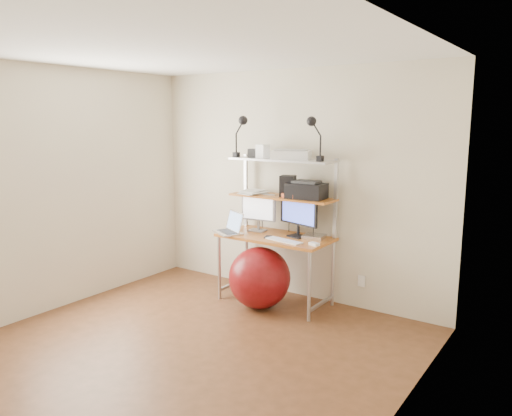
% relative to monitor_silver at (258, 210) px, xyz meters
% --- Properties ---
extents(room, '(3.60, 3.60, 3.60)m').
position_rel_monitor_silver_xyz_m(room, '(0.28, -1.53, 0.27)').
color(room, brown).
rests_on(room, ground).
extents(computer_desk, '(1.20, 0.60, 1.57)m').
position_rel_monitor_silver_xyz_m(computer_desk, '(0.28, -0.03, -0.02)').
color(computer_desk, '#B05F22').
rests_on(computer_desk, ground).
extents(desktop, '(1.20, 0.60, 0.00)m').
position_rel_monitor_silver_xyz_m(desktop, '(0.28, -0.09, -0.24)').
color(desktop, '#B05F22').
rests_on(desktop, computer_desk).
extents(mid_shelf, '(1.18, 0.34, 0.00)m').
position_rel_monitor_silver_xyz_m(mid_shelf, '(0.28, 0.04, 0.17)').
color(mid_shelf, '#B05F22').
rests_on(mid_shelf, computer_desk).
extents(top_shelf, '(1.18, 0.34, 0.00)m').
position_rel_monitor_silver_xyz_m(top_shelf, '(0.28, 0.04, 0.57)').
color(top_shelf, '#AFAFB4').
rests_on(top_shelf, computer_desk).
extents(floor, '(3.60, 3.60, 0.00)m').
position_rel_monitor_silver_xyz_m(floor, '(0.28, -1.53, -0.98)').
color(floor, brown).
rests_on(floor, ground).
extents(wall_outlet, '(0.08, 0.01, 0.12)m').
position_rel_monitor_silver_xyz_m(wall_outlet, '(1.13, 0.25, -0.68)').
color(wall_outlet, white).
rests_on(wall_outlet, room).
extents(monitor_silver, '(0.41, 0.16, 0.45)m').
position_rel_monitor_silver_xyz_m(monitor_silver, '(0.00, 0.00, 0.00)').
color(monitor_silver, '#A9A9AD').
rests_on(monitor_silver, desktop).
extents(monitor_black, '(0.51, 0.20, 0.52)m').
position_rel_monitor_silver_xyz_m(monitor_black, '(0.51, 0.01, 0.02)').
color(monitor_black, black).
rests_on(monitor_black, desktop).
extents(laptop, '(0.42, 0.39, 0.29)m').
position_rel_monitor_silver_xyz_m(laptop, '(-0.19, -0.25, -0.19)').
color(laptop, silver).
rests_on(laptop, desktop).
extents(keyboard, '(0.43, 0.19, 0.01)m').
position_rel_monitor_silver_xyz_m(keyboard, '(0.49, -0.25, -0.23)').
color(keyboard, white).
rests_on(keyboard, desktop).
extents(mouse, '(0.11, 0.09, 0.03)m').
position_rel_monitor_silver_xyz_m(mouse, '(0.82, -0.23, -0.23)').
color(mouse, white).
rests_on(mouse, desktop).
extents(mac_mini, '(0.24, 0.24, 0.04)m').
position_rel_monitor_silver_xyz_m(mac_mini, '(0.69, 0.03, -0.22)').
color(mac_mini, silver).
rests_on(mac_mini, desktop).
extents(phone, '(0.10, 0.13, 0.01)m').
position_rel_monitor_silver_xyz_m(phone, '(0.26, -0.20, -0.23)').
color(phone, black).
rests_on(phone, desktop).
extents(printer, '(0.41, 0.29, 0.19)m').
position_rel_monitor_silver_xyz_m(printer, '(0.58, 0.04, 0.26)').
color(printer, black).
rests_on(printer, mid_shelf).
extents(nas_cube, '(0.19, 0.19, 0.22)m').
position_rel_monitor_silver_xyz_m(nas_cube, '(0.34, 0.05, 0.28)').
color(nas_cube, black).
rests_on(nas_cube, mid_shelf).
extents(red_box, '(0.19, 0.15, 0.05)m').
position_rel_monitor_silver_xyz_m(red_box, '(0.43, -0.03, 0.19)').
color(red_box, '#BF471E').
rests_on(red_box, mid_shelf).
extents(scanner, '(0.46, 0.37, 0.10)m').
position_rel_monitor_silver_xyz_m(scanner, '(0.39, 0.04, 0.62)').
color(scanner, white).
rests_on(scanner, top_shelf).
extents(box_white, '(0.14, 0.13, 0.14)m').
position_rel_monitor_silver_xyz_m(box_white, '(0.03, 0.03, 0.64)').
color(box_white, white).
rests_on(box_white, top_shelf).
extents(box_grey, '(0.12, 0.12, 0.09)m').
position_rel_monitor_silver_xyz_m(box_grey, '(-0.11, 0.05, 0.62)').
color(box_grey, '#303033').
rests_on(box_grey, top_shelf).
extents(clip_lamp_left, '(0.18, 0.10, 0.45)m').
position_rel_monitor_silver_xyz_m(clip_lamp_left, '(-0.18, -0.06, 0.90)').
color(clip_lamp_left, black).
rests_on(clip_lamp_left, top_shelf).
extents(clip_lamp_right, '(0.18, 0.10, 0.44)m').
position_rel_monitor_silver_xyz_m(clip_lamp_right, '(0.68, -0.03, 0.89)').
color(clip_lamp_right, black).
rests_on(clip_lamp_right, top_shelf).
extents(exercise_ball, '(0.65, 0.65, 0.65)m').
position_rel_monitor_silver_xyz_m(exercise_ball, '(0.23, -0.32, -0.65)').
color(exercise_ball, maroon).
rests_on(exercise_ball, floor).
extents(paper_stack, '(0.34, 0.40, 0.03)m').
position_rel_monitor_silver_xyz_m(paper_stack, '(-0.10, 0.04, 0.19)').
color(paper_stack, white).
rests_on(paper_stack, mid_shelf).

